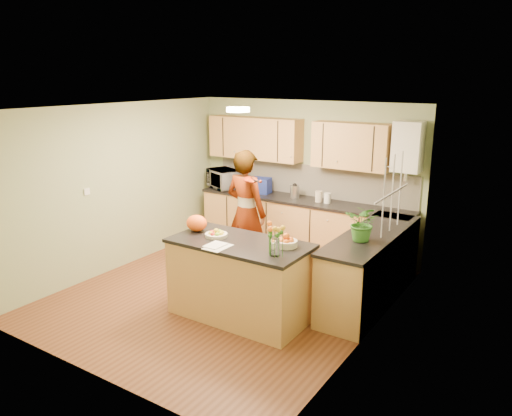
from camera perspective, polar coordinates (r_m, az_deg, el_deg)
The scene contains 28 objects.
floor at distance 6.91m, azimuth -3.33°, elevation -9.78°, with size 4.50×4.50×0.00m, color #5D311A.
ceiling at distance 6.29m, azimuth -3.67°, elevation 11.38°, with size 4.00×4.50×0.02m, color silver.
wall_back at distance 8.36m, azimuth 5.71°, elevation 3.58°, with size 4.00×0.02×2.50m, color #95A575.
wall_front at distance 4.95m, azimuth -19.20°, elevation -5.28°, with size 4.00×0.02×2.50m, color #95A575.
wall_left at distance 7.81m, azimuth -15.39°, elevation 2.31°, with size 0.02×4.50×2.50m, color #95A575.
wall_right at distance 5.58m, azimuth 13.30°, elevation -2.56°, with size 0.02×4.50×2.50m, color #95A575.
back_counter at distance 8.24m, azimuth 5.23°, elevation -2.16°, with size 3.64×0.62×0.94m.
right_counter at distance 6.69m, azimuth 12.99°, elevation -6.65°, with size 0.62×2.24×0.94m.
splashback at distance 8.31m, azimuth 6.27°, elevation 3.14°, with size 3.60×0.02×0.52m, color beige.
upper_cabinets at distance 8.19m, azimuth 4.17°, elevation 7.64°, with size 3.20×0.34×0.70m.
boiler at distance 7.48m, azimuth 16.97°, elevation 6.69°, with size 0.40×0.30×0.86m.
window_right at distance 6.05m, azimuth 15.36°, elevation 1.63°, with size 0.01×1.30×1.05m.
light_switch at distance 7.42m, azimuth -18.77°, elevation 1.78°, with size 0.02×0.09×0.09m, color white.
ceiling_lamp at distance 6.53m, azimuth -2.07°, elevation 11.19°, with size 0.30×0.30×0.07m.
peninsula_island at distance 6.13m, azimuth -1.83°, elevation -8.15°, with size 1.69×0.87×0.97m.
fruit_dish at distance 6.14m, azimuth -4.56°, elevation -2.93°, with size 0.27×0.27×0.10m.
orange_bowl at distance 5.78m, azimuth 3.47°, elevation -3.81°, with size 0.26×0.26×0.15m.
flower_vase at distance 5.41m, azimuth 2.24°, elevation -2.61°, with size 0.24×0.24×0.43m.
orange_bag at distance 6.37m, azimuth -6.80°, elevation -1.72°, with size 0.28×0.23×0.21m, color #FF5815.
papers at distance 5.78m, azimuth -4.39°, elevation -4.43°, with size 0.23×0.32×0.01m, color white.
violinist at distance 7.33m, azimuth -1.13°, elevation -0.53°, with size 0.68×0.45×1.87m, color #ECB690.
violin at distance 6.91m, azimuth -0.81°, elevation 3.29°, with size 0.56×0.22×0.11m, color #4F1304, non-canonical shape.
microwave at distance 8.87m, azimuth -3.72°, elevation 3.35°, with size 0.60×0.41×0.33m, color white.
blue_box at distance 8.49m, azimuth 0.53°, elevation 2.60°, with size 0.33×0.24×0.26m, color navy.
kettle at distance 8.17m, azimuth 4.44°, elevation 1.95°, with size 0.15×0.15×0.28m.
jar_cream at distance 7.96m, azimuth 7.17°, elevation 1.32°, with size 0.11×0.11×0.17m, color beige.
jar_white at distance 7.90m, azimuth 8.14°, elevation 1.12°, with size 0.10×0.10×0.16m, color white.
potted_plant at distance 6.13m, azimuth 12.18°, elevation -1.68°, with size 0.41×0.36×0.46m, color #326E24.
Camera 1 is at (3.74, -5.04, 2.89)m, focal length 35.00 mm.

